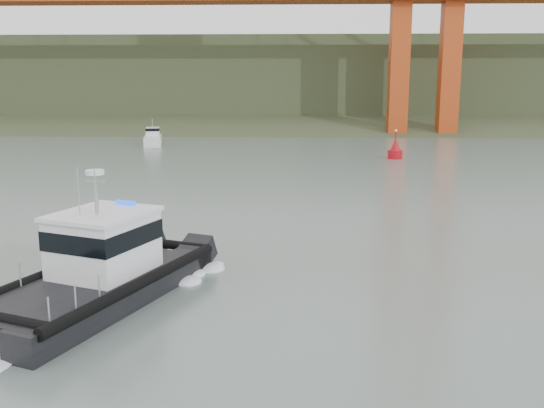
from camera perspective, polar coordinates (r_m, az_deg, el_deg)
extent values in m
plane|color=slate|center=(26.20, -1.32, -8.30)|extent=(400.00, 400.00, 0.00)
cube|color=#304125|center=(116.94, 1.43, 7.21)|extent=(500.00, 44.72, 16.25)
cube|color=#304125|center=(144.63, 1.60, 10.43)|extent=(500.00, 70.00, 18.00)
cube|color=#304125|center=(169.61, 1.70, 12.29)|extent=(500.00, 60.00, 16.00)
cube|color=black|center=(26.96, -18.39, -7.34)|extent=(5.39, 11.27, 1.26)
cube|color=black|center=(25.25, -13.50, -8.36)|extent=(5.39, 11.27, 1.26)
cube|color=black|center=(25.54, -16.83, -7.11)|extent=(7.48, 10.81, 0.26)
cube|color=white|center=(25.93, -15.52, -3.67)|extent=(4.29, 4.65, 2.41)
cube|color=black|center=(25.83, -15.58, -2.74)|extent=(4.37, 4.73, 0.79)
cube|color=white|center=(25.63, -15.68, -0.89)|extent=(4.56, 4.92, 0.17)
cylinder|color=gray|center=(25.23, -16.23, 0.88)|extent=(0.17, 0.17, 1.89)
cylinder|color=white|center=(25.09, -16.34, 2.88)|extent=(0.73, 0.73, 0.19)
cube|color=silver|center=(86.62, -11.14, 5.85)|extent=(3.57, 7.17, 1.37)
cube|color=silver|center=(87.08, -11.16, 6.63)|extent=(2.32, 3.05, 1.37)
cube|color=black|center=(87.05, -11.17, 6.93)|extent=(2.39, 3.11, 0.40)
cylinder|color=gray|center=(86.42, -11.20, 7.43)|extent=(0.09, 0.09, 1.37)
cylinder|color=#A80B12|center=(71.65, 11.50, 4.52)|extent=(1.71, 1.71, 1.14)
cone|color=#A80B12|center=(71.52, 11.54, 5.42)|extent=(1.33, 1.33, 1.71)
cylinder|color=#A80B12|center=(71.41, 11.57, 6.33)|extent=(0.15, 0.15, 0.95)
sphere|color=#E5D87F|center=(71.37, 11.59, 6.79)|extent=(0.29, 0.29, 0.29)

